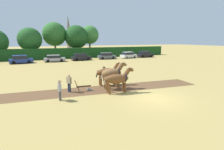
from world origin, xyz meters
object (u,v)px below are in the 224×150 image
at_px(draft_horse_trail_left, 108,72).
at_px(farmer_beside_team, 104,73).
at_px(tree_right, 90,35).
at_px(parked_car_far_right, 128,55).
at_px(tree_center_left, 30,39).
at_px(parked_car_center_left, 21,59).
at_px(parked_car_center, 54,58).
at_px(tree_center, 54,34).
at_px(plow, 85,88).
at_px(draft_horse_lead_left, 118,79).
at_px(farmer_onlooker_left, 60,89).
at_px(parked_car_center_right, 81,57).
at_px(tree_center_right, 76,37).
at_px(parked_car_right, 107,56).
at_px(farmer_at_plow, 69,82).
at_px(church_spire, 69,32).
at_px(parked_car_end_right, 145,54).
at_px(draft_horse_lead_right, 113,73).

distance_m(draft_horse_trail_left, farmer_beside_team, 1.96).
height_order(tree_right, parked_car_far_right, tree_right).
relative_size(tree_center_left, farmer_beside_team, 4.57).
distance_m(parked_car_center_left, parked_car_center, 6.30).
bearing_deg(tree_center, draft_horse_trail_left, -87.53).
distance_m(plow, parked_car_far_right, 29.62).
bearing_deg(draft_horse_lead_left, parked_car_center, 101.89).
distance_m(tree_center_left, tree_center, 6.44).
height_order(farmer_onlooker_left, parked_car_center_left, farmer_onlooker_left).
relative_size(tree_center, parked_car_center_right, 2.01).
xyz_separation_m(tree_center_right, parked_car_right, (5.10, -8.88, -4.53)).
height_order(farmer_at_plow, parked_car_far_right, farmer_at_plow).
bearing_deg(church_spire, parked_car_end_right, -74.50).
bearing_deg(plow, parked_car_center, 96.24).
relative_size(church_spire, farmer_onlooker_left, 9.42).
distance_m(parked_car_center_left, parked_car_end_right, 29.30).
relative_size(draft_horse_lead_right, parked_car_right, 0.61).
bearing_deg(parked_car_far_right, draft_horse_lead_left, -131.37).
height_order(church_spire, draft_horse_trail_left, church_spire).
bearing_deg(draft_horse_lead_left, parked_car_far_right, 64.74).
relative_size(farmer_beside_team, parked_car_center_right, 0.36).
distance_m(tree_right, plow, 35.89).
distance_m(tree_center_left, parked_car_far_right, 24.25).
distance_m(tree_center_right, farmer_at_plow, 33.76).
bearing_deg(parked_car_center_left, draft_horse_lead_left, -75.72).
xyz_separation_m(tree_center, farmer_onlooker_left, (-3.80, -35.70, -5.05)).
bearing_deg(draft_horse_lead_right, tree_center, 98.00).
bearing_deg(farmer_onlooker_left, parked_car_center, 103.77).
bearing_deg(tree_center_left, parked_car_right, -26.38).
distance_m(parked_car_center_left, parked_car_right, 18.38).
bearing_deg(parked_car_center, draft_horse_lead_left, -80.19).
height_order(tree_right, farmer_onlooker_left, tree_right).
height_order(plow, parked_car_far_right, parked_car_far_right).
height_order(tree_center_right, farmer_at_plow, tree_center_right).
distance_m(tree_center_left, church_spire, 37.86).
distance_m(church_spire, parked_car_end_right, 44.84).
bearing_deg(parked_car_right, church_spire, 97.07).
bearing_deg(farmer_beside_team, plow, -69.52).
bearing_deg(parked_car_far_right, parked_car_center, 170.43).
xyz_separation_m(church_spire, draft_horse_lead_right, (-8.37, -66.65, -6.40)).
bearing_deg(farmer_onlooker_left, parked_car_center_left, 118.05).
bearing_deg(farmer_beside_team, parked_car_center_right, 148.60).
bearing_deg(church_spire, parked_car_center_left, -112.16).
bearing_deg(farmer_beside_team, tree_center, 158.82).
relative_size(parked_car_center_right, parked_car_right, 1.03).
distance_m(farmer_at_plow, parked_car_center_right, 24.55).
relative_size(tree_center, church_spire, 0.60).
xyz_separation_m(tree_center, parked_car_far_right, (16.45, -10.39, -5.23)).
relative_size(tree_right, farmer_onlooker_left, 5.32).
bearing_deg(parked_car_center, parked_car_far_right, 4.45).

